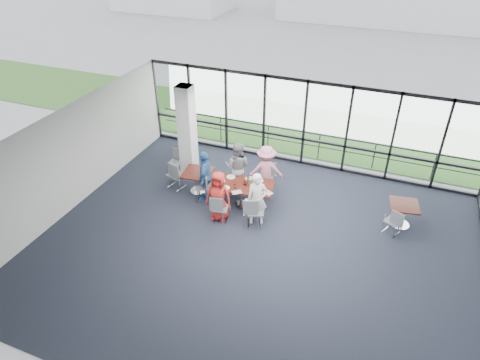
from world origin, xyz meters
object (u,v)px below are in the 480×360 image
at_px(structural_column, 187,130).
at_px(chair_main_nr, 255,212).
at_px(chair_spare_lb, 176,162).
at_px(chair_spare_r, 393,221).
at_px(side_table_left, 198,175).
at_px(chair_main_fl, 237,177).
at_px(diner_end, 205,176).
at_px(chair_spare_la, 176,175).
at_px(diner_near_left, 219,196).
at_px(diner_near_right, 257,199).
at_px(diner_far_left, 237,167).
at_px(main_table, 244,188).
at_px(chair_main_end, 203,186).
at_px(diner_far_right, 266,170).
at_px(chair_main_nl, 220,208).
at_px(side_table_right, 404,208).
at_px(chair_main_fr, 266,178).

height_order(structural_column, chair_main_nr, structural_column).
xyz_separation_m(chair_spare_lb, chair_spare_r, (7.46, -0.66, -0.00)).
relative_size(side_table_left, chair_main_fl, 1.25).
height_order(diner_end, chair_spare_lb, diner_end).
height_order(chair_spare_la, chair_spare_lb, chair_spare_la).
xyz_separation_m(diner_near_left, diner_near_right, (1.13, 0.24, 0.02)).
bearing_deg(diner_far_left, chair_spare_lb, -9.24).
distance_m(structural_column, chair_spare_r, 7.24).
bearing_deg(diner_far_left, structural_column, -18.42).
xyz_separation_m(main_table, chair_main_end, (-1.34, -0.19, -0.14)).
bearing_deg(chair_main_nr, chair_main_end, 141.63).
distance_m(diner_far_right, chair_spare_lb, 3.39).
bearing_deg(structural_column, chair_main_end, -49.42).
xyz_separation_m(chair_main_nr, chair_spare_lb, (-3.65, 1.76, -0.05)).
bearing_deg(chair_spare_lb, diner_near_left, 140.06).
bearing_deg(chair_main_nl, chair_spare_la, 140.24).
height_order(diner_end, chair_main_fl, diner_end).
distance_m(diner_near_left, chair_spare_lb, 3.15).
xyz_separation_m(diner_near_left, diner_far_right, (0.85, 1.87, 0.04)).
xyz_separation_m(chair_main_nl, chair_spare_r, (4.87, 1.27, -0.02)).
bearing_deg(main_table, chair_main_nr, -58.74).
height_order(side_table_right, chair_spare_la, chair_spare_la).
bearing_deg(chair_spare_la, chair_main_end, 1.07).
distance_m(diner_near_right, chair_main_nr, 0.38).
distance_m(structural_column, side_table_right, 7.37).
bearing_deg(structural_column, chair_spare_r, -7.76).
relative_size(diner_far_right, chair_spare_lb, 1.99).
distance_m(side_table_right, diner_far_right, 4.33).
height_order(chair_main_fr, chair_spare_la, chair_spare_la).
relative_size(diner_end, chair_main_fl, 2.09).
xyz_separation_m(chair_main_fr, chair_spare_lb, (-3.33, -0.14, -0.03)).
xyz_separation_m(diner_far_left, chair_spare_lb, (-2.45, 0.23, -0.46)).
relative_size(main_table, diner_far_left, 1.12).
relative_size(diner_far_right, chair_spare_la, 1.72).
bearing_deg(chair_main_end, side_table_right, 77.16).
bearing_deg(chair_main_nl, side_table_left, 126.56).
distance_m(diner_far_right, chair_spare_la, 3.02).
distance_m(structural_column, chair_main_nr, 4.02).
bearing_deg(structural_column, diner_near_left, -45.65).
bearing_deg(diner_end, chair_main_nr, 57.79).
relative_size(diner_end, chair_spare_lb, 2.04).
bearing_deg(chair_main_fl, chair_spare_lb, -3.28).
bearing_deg(main_table, diner_far_right, 57.01).
bearing_deg(chair_main_fr, chair_spare_r, 149.02).
bearing_deg(chair_spare_lb, chair_main_nl, 139.97).
xyz_separation_m(chair_main_nr, chair_spare_la, (-3.17, 0.94, 0.01)).
xyz_separation_m(side_table_right, chair_main_nl, (-5.09, -1.75, -0.19)).
xyz_separation_m(side_table_right, chair_main_fl, (-5.27, 0.07, -0.21)).
height_order(main_table, diner_far_left, diner_far_left).
xyz_separation_m(chair_main_fr, chair_spare_r, (4.14, -0.80, -0.04)).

